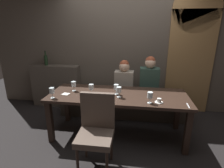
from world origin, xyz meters
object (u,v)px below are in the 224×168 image
(diner_redhead, at_px, (124,79))
(wine_glass_center_front, at_px, (52,91))
(dining_table, at_px, (118,99))
(banquette_bench, at_px, (122,105))
(espresso_cup, at_px, (159,101))
(wine_bottle_dark_red, at_px, (46,60))
(wine_glass_far_right, at_px, (119,90))
(wine_glass_far_left, at_px, (91,87))
(fork_on_table, at_px, (188,106))
(chair_near_side, at_px, (96,127))
(diner_bearded, at_px, (149,78))
(wine_glass_near_right, at_px, (116,88))
(wine_glass_center_back, at_px, (74,84))
(wine_glass_end_left, at_px, (150,96))

(diner_redhead, relative_size, wine_glass_center_front, 4.40)
(dining_table, relative_size, wine_glass_center_front, 13.41)
(banquette_bench, bearing_deg, espresso_cup, -56.96)
(wine_bottle_dark_red, height_order, wine_glass_far_right, wine_bottle_dark_red)
(wine_glass_center_front, bearing_deg, wine_glass_far_left, 24.79)
(wine_glass_far_right, height_order, fork_on_table, wine_glass_far_right)
(dining_table, distance_m, diner_redhead, 0.70)
(chair_near_side, height_order, diner_bearded, diner_bearded)
(espresso_cup, xyz_separation_m, fork_on_table, (0.38, -0.06, -0.02))
(chair_near_side, distance_m, espresso_cup, 0.96)
(wine_glass_center_front, bearing_deg, chair_near_side, -28.32)
(diner_bearded, bearing_deg, dining_table, -127.31)
(wine_glass_center_front, bearing_deg, wine_glass_near_right, 17.71)
(banquette_bench, distance_m, chair_near_side, 1.47)
(wine_bottle_dark_red, bearing_deg, dining_table, -30.52)
(wine_glass_far_right, height_order, wine_glass_center_front, same)
(wine_bottle_dark_red, bearing_deg, wine_glass_far_left, -39.42)
(wine_glass_center_back, distance_m, wine_glass_end_left, 1.28)
(wine_bottle_dark_red, relative_size, wine_glass_center_back, 1.99)
(wine_glass_center_front, distance_m, wine_glass_far_left, 0.60)
(diner_bearded, height_order, wine_glass_end_left, diner_bearded)
(diner_redhead, bearing_deg, wine_glass_far_left, -122.06)
(chair_near_side, distance_m, wine_glass_far_right, 0.70)
(wine_glass_center_front, bearing_deg, diner_bearded, 33.73)
(wine_glass_far_left, distance_m, wine_glass_end_left, 0.93)
(wine_glass_center_front, height_order, wine_glass_near_right, same)
(diner_bearded, bearing_deg, chair_near_side, -117.05)
(dining_table, height_order, wine_glass_end_left, wine_glass_end_left)
(banquette_bench, height_order, fork_on_table, fork_on_table)
(dining_table, distance_m, wine_glass_far_left, 0.47)
(wine_glass_center_back, bearing_deg, dining_table, -3.80)
(banquette_bench, height_order, wine_glass_center_back, wine_glass_center_back)
(banquette_bench, distance_m, fork_on_table, 1.51)
(chair_near_side, relative_size, diner_bearded, 1.22)
(diner_redhead, height_order, wine_glass_end_left, diner_redhead)
(wine_glass_far_right, height_order, wine_glass_end_left, same)
(wine_glass_far_left, bearing_deg, espresso_cup, -10.44)
(banquette_bench, relative_size, espresso_cup, 20.83)
(wine_glass_far_right, xyz_separation_m, wine_glass_center_front, (-0.99, -0.18, 0.00))
(diner_bearded, bearing_deg, banquette_bench, 178.79)
(banquette_bench, distance_m, wine_glass_near_right, 0.94)
(chair_near_side, xyz_separation_m, wine_glass_center_back, (-0.56, 0.77, 0.30))
(chair_near_side, xyz_separation_m, wine_glass_far_right, (0.22, 0.60, 0.29))
(diner_redhead, distance_m, wine_glass_center_front, 1.41)
(chair_near_side, bearing_deg, dining_table, 74.88)
(wine_glass_far_left, relative_size, fork_on_table, 0.96)
(diner_redhead, relative_size, fork_on_table, 4.25)
(wine_glass_center_front, bearing_deg, wine_glass_far_right, 10.49)
(chair_near_side, bearing_deg, wine_glass_near_right, 76.85)
(wine_glass_far_right, relative_size, wine_glass_end_left, 1.00)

